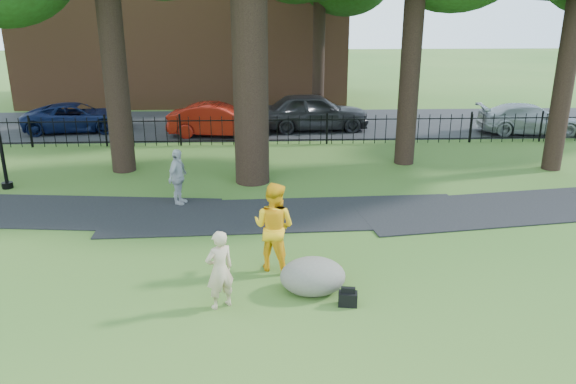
{
  "coord_description": "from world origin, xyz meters",
  "views": [
    {
      "loc": [
        0.36,
        -10.57,
        5.62
      ],
      "look_at": [
        0.93,
        2.0,
        1.33
      ],
      "focal_mm": 35.0,
      "sensor_mm": 36.0,
      "label": 1
    }
  ],
  "objects_px": {
    "man": "(274,227)",
    "red_sedan": "(219,120)",
    "woman": "(220,270)",
    "boulder": "(313,274)"
  },
  "relations": [
    {
      "from": "man",
      "to": "red_sedan",
      "type": "relative_size",
      "value": 0.46
    },
    {
      "from": "woman",
      "to": "boulder",
      "type": "height_order",
      "value": "woman"
    },
    {
      "from": "woman",
      "to": "boulder",
      "type": "distance_m",
      "value": 1.94
    },
    {
      "from": "boulder",
      "to": "red_sedan",
      "type": "height_order",
      "value": "red_sedan"
    },
    {
      "from": "woman",
      "to": "man",
      "type": "xyz_separation_m",
      "value": [
        1.07,
        1.6,
        0.2
      ]
    },
    {
      "from": "woman",
      "to": "man",
      "type": "bearing_deg",
      "value": -155.47
    },
    {
      "from": "red_sedan",
      "to": "boulder",
      "type": "bearing_deg",
      "value": -161.51
    },
    {
      "from": "red_sedan",
      "to": "woman",
      "type": "bearing_deg",
      "value": -168.97
    },
    {
      "from": "red_sedan",
      "to": "man",
      "type": "bearing_deg",
      "value": -163.81
    },
    {
      "from": "woman",
      "to": "boulder",
      "type": "relative_size",
      "value": 1.19
    }
  ]
}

